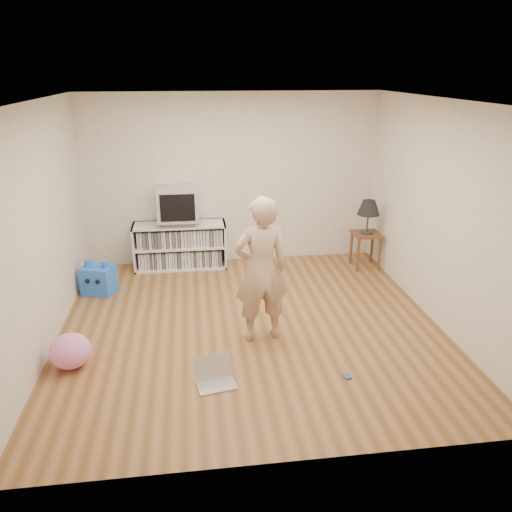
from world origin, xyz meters
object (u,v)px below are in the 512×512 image
object	(u,v)px
laptop	(215,376)
person	(261,270)
crt_tv	(178,203)
plush_blue	(99,279)
side_table	(366,241)
table_lamp	(369,208)
plush_pink	(70,351)
media_unit	(180,245)
dvd_deck	(179,222)

from	to	relation	value
laptop	person	bearing A→B (deg)	44.50
crt_tv	plush_blue	size ratio (longest dim) A/B	1.23
crt_tv	side_table	bearing A→B (deg)	-7.38
table_lamp	plush_pink	distance (m)	4.61
plush_blue	plush_pink	size ratio (longest dim) A/B	1.15
media_unit	laptop	distance (m)	3.17
laptop	plush_pink	bearing A→B (deg)	151.73
person	plush_pink	distance (m)	2.16
table_lamp	crt_tv	bearing A→B (deg)	172.62
media_unit	crt_tv	distance (m)	0.67
media_unit	plush_blue	distance (m)	1.39
side_table	media_unit	bearing A→B (deg)	172.25
side_table	plush_pink	distance (m)	4.56
media_unit	crt_tv	bearing A→B (deg)	-90.00
crt_tv	person	distance (m)	2.49
person	laptop	distance (m)	1.25
laptop	plush_blue	xyz separation A→B (m)	(-1.46, 2.31, 0.13)
media_unit	plush_pink	world-z (taller)	media_unit
person	plush_blue	bearing A→B (deg)	-43.83
media_unit	plush_blue	size ratio (longest dim) A/B	2.86
media_unit	person	world-z (taller)	person
person	plush_pink	size ratio (longest dim) A/B	3.94
crt_tv	person	bearing A→B (deg)	-68.15
laptop	dvd_deck	bearing A→B (deg)	86.18
side_table	plush_pink	size ratio (longest dim) A/B	1.30
table_lamp	plush_pink	world-z (taller)	table_lamp
dvd_deck	side_table	distance (m)	2.87
plush_pink	side_table	bearing A→B (deg)	30.04
side_table	person	distance (m)	2.75
side_table	plush_blue	world-z (taller)	side_table
side_table	laptop	distance (m)	3.72
side_table	plush_blue	size ratio (longest dim) A/B	1.12
crt_tv	dvd_deck	bearing A→B (deg)	90.00
dvd_deck	laptop	world-z (taller)	dvd_deck
person	crt_tv	bearing A→B (deg)	-75.63
laptop	plush_blue	world-z (taller)	plush_blue
media_unit	crt_tv	xyz separation A→B (m)	(0.00, -0.02, 0.67)
laptop	plush_blue	size ratio (longest dim) A/B	0.87
side_table	table_lamp	bearing A→B (deg)	0.00
table_lamp	person	world-z (taller)	person
table_lamp	person	distance (m)	2.72
table_lamp	plush_blue	xyz separation A→B (m)	(-3.94, -0.44, -0.74)
crt_tv	side_table	distance (m)	2.92
side_table	table_lamp	distance (m)	0.53
media_unit	dvd_deck	world-z (taller)	dvd_deck
media_unit	table_lamp	distance (m)	2.92
dvd_deck	table_lamp	distance (m)	2.86
plush_pink	person	bearing A→B (deg)	9.40
dvd_deck	table_lamp	size ratio (longest dim) A/B	0.87
crt_tv	plush_pink	bearing A→B (deg)	-112.72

